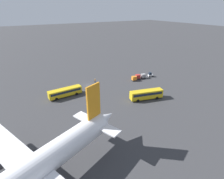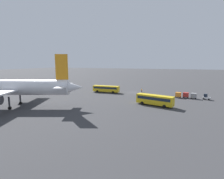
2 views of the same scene
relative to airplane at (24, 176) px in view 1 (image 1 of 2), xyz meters
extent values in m
plane|color=#38383A|center=(-27.43, -39.63, -5.98)|extent=(600.00, 600.00, 0.00)
cylinder|color=silver|center=(0.49, 0.20, 0.10)|extent=(35.76, 18.08, 4.68)
cone|color=silver|center=(-17.81, -7.20, 0.10)|extent=(7.21, 6.18, 4.21)
cube|color=silver|center=(2.83, -10.48, -0.48)|extent=(10.75, 17.43, 0.44)
cube|color=orange|center=(-14.81, -5.99, 6.18)|extent=(3.54, 1.71, 7.48)
cube|color=silver|center=(-15.15, -6.13, 0.57)|extent=(6.94, 12.23, 0.28)
cylinder|color=#38383D|center=(2.90, -7.72, -1.99)|extent=(5.05, 4.03, 2.57)
cylinder|color=#38383D|center=(-0.07, -3.31, -4.11)|extent=(0.50, 0.50, 3.74)
cube|color=gold|center=(-16.32, -34.81, -4.24)|extent=(12.12, 3.24, 2.58)
cube|color=#192333|center=(-16.32, -34.81, -3.79)|extent=(11.16, 3.24, 0.82)
cylinder|color=black|center=(-12.67, -33.24, -5.48)|extent=(1.01, 0.35, 1.00)
cylinder|color=black|center=(-12.54, -36.02, -5.48)|extent=(1.01, 0.35, 1.00)
cylinder|color=black|center=(-20.11, -33.60, -5.48)|extent=(1.01, 0.35, 1.00)
cylinder|color=black|center=(-19.97, -36.38, -5.48)|extent=(1.01, 0.35, 1.00)
cube|color=gold|center=(-40.42, -18.29, -4.09)|extent=(12.00, 5.47, 2.88)
cube|color=#192333|center=(-40.42, -18.29, -3.58)|extent=(11.10, 5.27, 0.92)
cylinder|color=black|center=(-36.56, -17.88, -5.48)|extent=(1.04, 0.54, 1.00)
cylinder|color=black|center=(-37.25, -20.52, -5.48)|extent=(1.04, 0.54, 1.00)
cylinder|color=black|center=(-43.59, -16.06, -5.48)|extent=(1.04, 0.54, 1.00)
cylinder|color=black|center=(-44.28, -18.70, -5.48)|extent=(1.04, 0.54, 1.00)
cube|color=white|center=(-56.80, -34.25, -5.33)|extent=(2.67, 1.94, 0.70)
cube|color=#192333|center=(-56.39, -34.37, -4.43)|extent=(1.37, 1.43, 1.10)
cylinder|color=black|center=(-55.79, -33.82, -5.68)|extent=(0.64, 0.38, 0.60)
cylinder|color=black|center=(-56.20, -35.16, -5.68)|extent=(0.64, 0.38, 0.60)
cylinder|color=black|center=(-57.40, -33.34, -5.68)|extent=(0.64, 0.38, 0.60)
cylinder|color=black|center=(-57.80, -34.68, -5.68)|extent=(0.64, 0.38, 0.60)
cylinder|color=#1E1E2D|center=(-31.25, -41.19, -5.55)|extent=(0.32, 0.32, 0.85)
cylinder|color=orange|center=(-31.25, -41.19, -4.80)|extent=(0.38, 0.38, 0.65)
sphere|color=tan|center=(-31.25, -41.19, -4.36)|extent=(0.24, 0.24, 0.24)
cube|color=#38383D|center=(-52.42, -34.41, -5.57)|extent=(2.25, 2.00, 0.10)
cube|color=gray|center=(-52.42, -34.41, -4.72)|extent=(2.15, 1.90, 1.60)
cylinder|color=black|center=(-51.57, -33.91, -5.80)|extent=(0.38, 0.18, 0.36)
cylinder|color=black|center=(-51.79, -35.17, -5.80)|extent=(0.38, 0.18, 0.36)
cylinder|color=black|center=(-53.06, -33.65, -5.80)|extent=(0.38, 0.18, 0.36)
cylinder|color=black|center=(-53.28, -34.91, -5.80)|extent=(0.38, 0.18, 0.36)
cube|color=#38383D|center=(-49.72, -34.96, -5.57)|extent=(2.25, 2.00, 0.10)
cube|color=#B72D28|center=(-49.72, -34.96, -4.72)|extent=(2.15, 1.90, 1.60)
cylinder|color=black|center=(-48.86, -34.46, -5.80)|extent=(0.38, 0.18, 0.36)
cylinder|color=black|center=(-49.09, -35.72, -5.80)|extent=(0.38, 0.18, 0.36)
cylinder|color=black|center=(-50.36, -34.20, -5.80)|extent=(0.38, 0.18, 0.36)
cylinder|color=black|center=(-50.58, -35.46, -5.80)|extent=(0.38, 0.18, 0.36)
cube|color=#38383D|center=(-47.02, -34.16, -5.57)|extent=(2.25, 2.00, 0.10)
cube|color=orange|center=(-47.02, -34.16, -4.72)|extent=(2.15, 1.90, 1.60)
cylinder|color=black|center=(-46.16, -33.66, -5.80)|extent=(0.38, 0.18, 0.36)
cylinder|color=black|center=(-46.38, -34.92, -5.80)|extent=(0.38, 0.18, 0.36)
cylinder|color=black|center=(-47.66, -33.39, -5.80)|extent=(0.38, 0.18, 0.36)
cylinder|color=black|center=(-47.88, -34.65, -5.80)|extent=(0.38, 0.18, 0.36)
camera|label=1|loc=(-2.31, 22.91, 23.71)|focal=28.00mm
camera|label=2|loc=(-48.15, 36.61, 7.51)|focal=28.00mm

